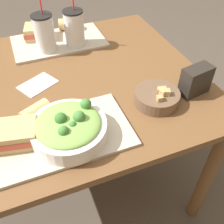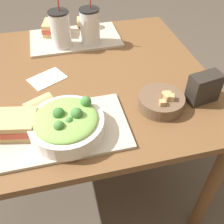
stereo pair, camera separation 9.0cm
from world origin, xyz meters
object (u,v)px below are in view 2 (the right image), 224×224
sandwich_far (56,28)px  baguette_far (87,22)px  baguette_near (40,105)px  drink_cup_dark (61,30)px  salad_bowl (67,123)px  drink_cup_red (90,27)px  soup_bowl (161,101)px  sandwich_near (15,125)px  chip_bag (204,88)px  napkin_folded (47,79)px

sandwich_far → baguette_far: size_ratio=1.44×
sandwich_far → baguette_far: bearing=25.3°
baguette_near → drink_cup_dark: (0.12, 0.45, 0.05)m
sandwich_far → salad_bowl: bearing=-78.4°
baguette_far → drink_cup_red: bearing=-167.9°
soup_bowl → baguette_far: bearing=103.1°
salad_bowl → sandwich_near: bearing=166.0°
soup_bowl → baguette_far: same height
sandwich_near → baguette_far: 0.79m
sandwich_near → drink_cup_red: 0.64m
baguette_far → drink_cup_red: 0.18m
baguette_near → soup_bowl: bearing=-125.1°
drink_cup_dark → baguette_near: bearing=-105.4°
drink_cup_red → chip_bag: drink_cup_red is taller
soup_bowl → chip_bag: 0.17m
napkin_folded → chip_bag: bearing=-25.8°
soup_bowl → napkin_folded: (-0.40, 0.28, -0.03)m
drink_cup_dark → drink_cup_red: drink_cup_dark is taller
drink_cup_dark → sandwich_far: bearing=96.4°
sandwich_far → baguette_far: sandwich_far is taller
drink_cup_red → salad_bowl: bearing=-107.7°
drink_cup_red → chip_bag: size_ratio=1.97×
drink_cup_dark → chip_bag: 0.71m
salad_bowl → drink_cup_dark: drink_cup_dark is taller
salad_bowl → soup_bowl: bearing=8.8°
napkin_folded → sandwich_near: bearing=-111.5°
baguette_far → chip_bag: (0.33, -0.69, 0.02)m
drink_cup_red → napkin_folded: bearing=-134.0°
soup_bowl → drink_cup_dark: bearing=120.9°
soup_bowl → baguette_far: 0.71m
sandwich_far → drink_cup_dark: drink_cup_dark is taller
sandwich_far → napkin_folded: 0.39m
sandwich_near → baguette_near: bearing=55.9°
baguette_near → drink_cup_dark: 0.47m
soup_bowl → sandwich_near: 0.52m
baguette_near → drink_cup_red: bearing=-56.9°
sandwich_near → chip_bag: size_ratio=1.28×
soup_bowl → napkin_folded: 0.49m
sandwich_far → drink_cup_red: size_ratio=0.61×
salad_bowl → baguette_far: bearing=75.5°
drink_cup_dark → drink_cup_red: bearing=0.0°
sandwich_near → drink_cup_dark: bearing=80.4°
sandwich_far → soup_bowl: bearing=-49.8°
soup_bowl → sandwich_far: size_ratio=1.10×
baguette_near → chip_bag: 0.61m
salad_bowl → baguette_far: size_ratio=2.32×
soup_bowl → drink_cup_dark: 0.61m
salad_bowl → baguette_near: (-0.08, 0.12, -0.01)m
baguette_near → baguette_far: bearing=-50.3°
soup_bowl → napkin_folded: soup_bowl is taller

